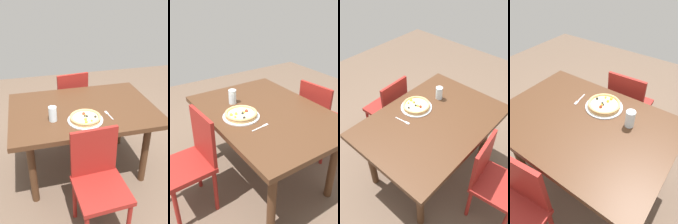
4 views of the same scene
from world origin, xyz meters
The scene contains 8 objects.
ground_plane centered at (0.00, 0.00, 0.00)m, with size 6.00×6.00×0.00m, color brown.
dining_table centered at (0.00, 0.00, 0.66)m, with size 1.41×1.00×0.75m.
chair_near centered at (-0.05, -0.71, 0.49)m, with size 0.42×0.42×0.88m.
chair_far centered at (0.01, 0.71, 0.49)m, with size 0.44×0.44×0.88m.
plate centered at (-0.04, -0.24, 0.76)m, with size 0.32×0.32×0.01m, color silver.
pizza centered at (-0.04, -0.24, 0.78)m, with size 0.28×0.28×0.05m.
fork centered at (0.20, -0.19, 0.76)m, with size 0.04×0.17×0.00m.
drinking_glass centered at (-0.31, -0.17, 0.82)m, with size 0.07×0.07×0.14m, color silver.
Camera 3 is at (1.30, 1.05, 2.29)m, focal length 37.60 mm.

